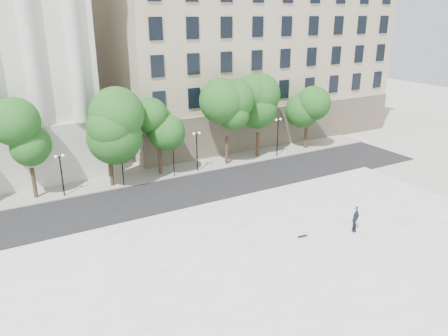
{
  "coord_description": "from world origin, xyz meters",
  "views": [
    {
      "loc": [
        -12.33,
        -16.24,
        15.76
      ],
      "look_at": [
        2.62,
        10.0,
        5.0
      ],
      "focal_mm": 35.0,
      "sensor_mm": 36.0,
      "label": 1
    }
  ],
  "objects_px": {
    "traffic_light_west": "(121,151)",
    "traffic_light_east": "(173,142)",
    "person_lying": "(354,229)",
    "skateboard": "(303,236)"
  },
  "relations": [
    {
      "from": "traffic_light_west",
      "to": "traffic_light_east",
      "type": "bearing_deg",
      "value": 0.0
    },
    {
      "from": "traffic_light_west",
      "to": "person_lying",
      "type": "height_order",
      "value": "traffic_light_west"
    },
    {
      "from": "person_lying",
      "to": "skateboard",
      "type": "height_order",
      "value": "person_lying"
    },
    {
      "from": "traffic_light_east",
      "to": "skateboard",
      "type": "bearing_deg",
      "value": -80.85
    },
    {
      "from": "traffic_light_west",
      "to": "skateboard",
      "type": "xyz_separation_m",
      "value": [
        7.98,
        -16.94,
        -3.14
      ]
    },
    {
      "from": "traffic_light_east",
      "to": "traffic_light_west",
      "type": "bearing_deg",
      "value": 180.0
    },
    {
      "from": "traffic_light_west",
      "to": "traffic_light_east",
      "type": "xyz_separation_m",
      "value": [
        5.25,
        0.0,
        0.07
      ]
    },
    {
      "from": "traffic_light_east",
      "to": "person_lying",
      "type": "height_order",
      "value": "traffic_light_east"
    },
    {
      "from": "traffic_light_west",
      "to": "traffic_light_east",
      "type": "relative_size",
      "value": 0.98
    },
    {
      "from": "person_lying",
      "to": "skateboard",
      "type": "xyz_separation_m",
      "value": [
        -3.77,
        1.28,
        -0.23
      ]
    }
  ]
}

